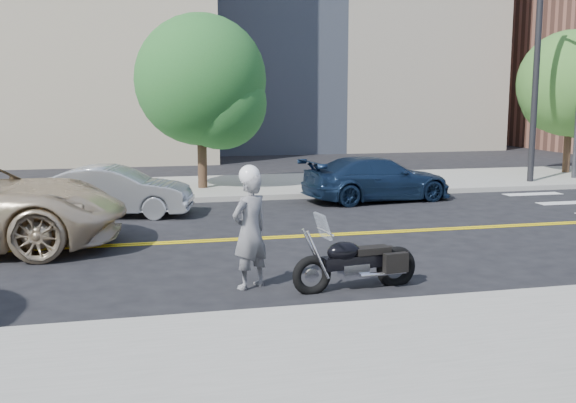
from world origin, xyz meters
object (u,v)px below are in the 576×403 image
(parked_car_silver, at_px, (115,191))
(parked_car_blue, at_px, (377,179))
(motorcycle, at_px, (356,250))
(motorcyclist, at_px, (250,227))

(parked_car_silver, distance_m, parked_car_blue, 7.18)
(motorcycle, relative_size, parked_car_blue, 0.46)
(parked_car_silver, height_order, parked_car_blue, parked_car_blue)
(motorcyclist, xyz_separation_m, parked_car_blue, (5.01, 7.72, -0.33))
(motorcyclist, height_order, parked_car_blue, motorcyclist)
(motorcycle, bearing_deg, motorcyclist, 158.18)
(motorcycle, bearing_deg, parked_car_blue, 60.45)
(parked_car_blue, bearing_deg, parked_car_silver, 89.39)
(motorcycle, distance_m, parked_car_blue, 8.84)
(motorcyclist, distance_m, parked_car_blue, 9.21)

